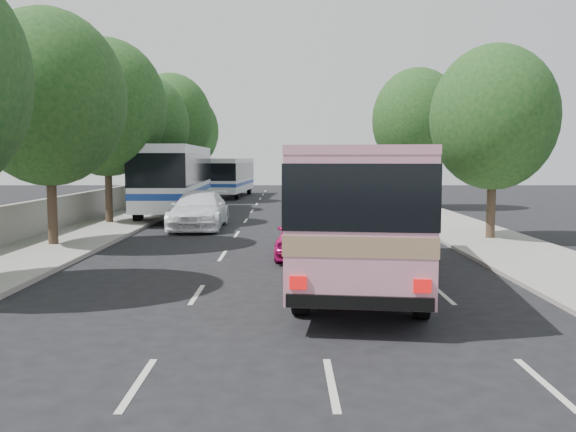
{
  "coord_description": "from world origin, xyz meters",
  "views": [
    {
      "loc": [
        0.33,
        -16.83,
        3.36
      ],
      "look_at": [
        0.37,
        1.79,
        1.6
      ],
      "focal_mm": 38.0,
      "sensor_mm": 36.0,
      "label": 1
    }
  ],
  "objects_px": {
    "pink_taxi": "(306,233)",
    "white_pickup": "(199,210)",
    "pink_bus": "(363,199)",
    "tour_coach_front": "(176,174)",
    "tour_coach_rear": "(232,174)"
  },
  "relations": [
    {
      "from": "pink_bus",
      "to": "tour_coach_rear",
      "type": "relative_size",
      "value": 1.02
    },
    {
      "from": "pink_bus",
      "to": "tour_coach_front",
      "type": "bearing_deg",
      "value": 121.31
    },
    {
      "from": "pink_taxi",
      "to": "tour_coach_front",
      "type": "xyz_separation_m",
      "value": [
        -7.3,
        15.59,
        1.66
      ]
    },
    {
      "from": "pink_taxi",
      "to": "tour_coach_front",
      "type": "height_order",
      "value": "tour_coach_front"
    },
    {
      "from": "white_pickup",
      "to": "pink_taxi",
      "type": "bearing_deg",
      "value": -59.75
    },
    {
      "from": "pink_bus",
      "to": "tour_coach_front",
      "type": "height_order",
      "value": "tour_coach_front"
    },
    {
      "from": "tour_coach_front",
      "to": "tour_coach_rear",
      "type": "distance_m",
      "value": 17.38
    },
    {
      "from": "pink_taxi",
      "to": "white_pickup",
      "type": "bearing_deg",
      "value": 125.66
    },
    {
      "from": "pink_taxi",
      "to": "tour_coach_rear",
      "type": "height_order",
      "value": "tour_coach_rear"
    },
    {
      "from": "pink_bus",
      "to": "tour_coach_front",
      "type": "relative_size",
      "value": 0.85
    },
    {
      "from": "white_pickup",
      "to": "tour_coach_rear",
      "type": "height_order",
      "value": "tour_coach_rear"
    },
    {
      "from": "pink_taxi",
      "to": "tour_coach_front",
      "type": "distance_m",
      "value": 17.29
    },
    {
      "from": "pink_taxi",
      "to": "white_pickup",
      "type": "xyz_separation_m",
      "value": [
        -4.9,
        8.46,
        0.09
      ]
    },
    {
      "from": "pink_taxi",
      "to": "white_pickup",
      "type": "height_order",
      "value": "white_pickup"
    },
    {
      "from": "white_pickup",
      "to": "tour_coach_front",
      "type": "height_order",
      "value": "tour_coach_front"
    }
  ]
}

